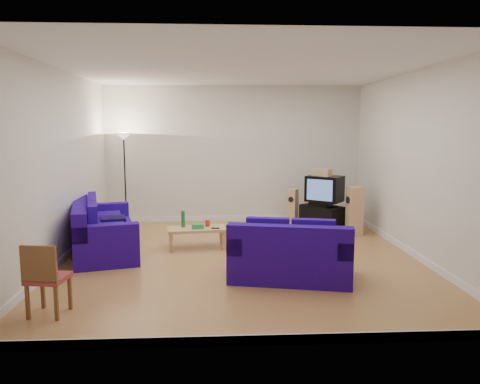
{
  "coord_description": "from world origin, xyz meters",
  "views": [
    {
      "loc": [
        -0.44,
        -7.8,
        2.25
      ],
      "look_at": [
        0.0,
        0.4,
        1.1
      ],
      "focal_mm": 35.0,
      "sensor_mm": 36.0,
      "label": 1
    }
  ],
  "objects": [
    {
      "name": "room",
      "position": [
        0.0,
        0.0,
        1.54
      ],
      "size": [
        6.01,
        6.51,
        3.21
      ],
      "color": "#965E2E",
      "rests_on": "ground"
    },
    {
      "name": "sofa_three_seat",
      "position": [
        -2.51,
        0.58,
        0.34
      ],
      "size": [
        1.6,
        2.56,
        0.92
      ],
      "rotation": [
        0.0,
        0.0,
        -1.31
      ],
      "color": "#18035D",
      "rests_on": "ground"
    },
    {
      "name": "sofa_loveseat",
      "position": [
        0.66,
        -1.15,
        0.33
      ],
      "size": [
        1.94,
        1.34,
        0.88
      ],
      "rotation": [
        0.0,
        0.0,
        -0.22
      ],
      "color": "#18035D",
      "rests_on": "ground"
    },
    {
      "name": "coffee_table",
      "position": [
        -0.79,
        0.74,
        0.33
      ],
      "size": [
        1.12,
        0.65,
        0.39
      ],
      "rotation": [
        0.0,
        0.0,
        0.12
      ],
      "color": "tan",
      "rests_on": "ground"
    },
    {
      "name": "bottle",
      "position": [
        -1.04,
        0.81,
        0.54
      ],
      "size": [
        0.09,
        0.09,
        0.3
      ],
      "primitive_type": "cylinder",
      "rotation": [
        0.0,
        0.0,
        -0.3
      ],
      "color": "#197233",
      "rests_on": "coffee_table"
    },
    {
      "name": "tissue_box",
      "position": [
        -0.76,
        0.66,
        0.43
      ],
      "size": [
        0.23,
        0.14,
        0.09
      ],
      "primitive_type": "cube",
      "rotation": [
        0.0,
        0.0,
        0.09
      ],
      "color": "green",
      "rests_on": "coffee_table"
    },
    {
      "name": "red_canister",
      "position": [
        -0.59,
        0.84,
        0.45
      ],
      "size": [
        0.1,
        0.1,
        0.12
      ],
      "primitive_type": "cylinder",
      "rotation": [
        0.0,
        0.0,
        -0.21
      ],
      "color": "red",
      "rests_on": "coffee_table"
    },
    {
      "name": "remote",
      "position": [
        -0.44,
        0.64,
        0.4
      ],
      "size": [
        0.15,
        0.06,
        0.02
      ],
      "primitive_type": "cube",
      "rotation": [
        0.0,
        0.0,
        -0.1
      ],
      "color": "black",
      "rests_on": "coffee_table"
    },
    {
      "name": "tv_stand",
      "position": [
        1.88,
        2.1,
        0.27
      ],
      "size": [
        0.95,
        1.01,
        0.55
      ],
      "primitive_type": "cube",
      "rotation": [
        0.0,
        0.0,
        -0.89
      ],
      "color": "black",
      "rests_on": "ground"
    },
    {
      "name": "av_receiver",
      "position": [
        1.85,
        2.08,
        0.6
      ],
      "size": [
        0.57,
        0.54,
        0.1
      ],
      "primitive_type": "cube",
      "rotation": [
        0.0,
        0.0,
        -0.55
      ],
      "color": "black",
      "rests_on": "tv_stand"
    },
    {
      "name": "television",
      "position": [
        1.91,
        2.04,
        0.93
      ],
      "size": [
        0.88,
        0.84,
        0.55
      ],
      "rotation": [
        0.0,
        0.0,
        -0.63
      ],
      "color": "black",
      "rests_on": "av_receiver"
    },
    {
      "name": "centre_speaker",
      "position": [
        1.84,
        2.06,
        1.28
      ],
      "size": [
        0.43,
        0.45,
        0.16
      ],
      "primitive_type": "cube",
      "rotation": [
        0.0,
        0.0,
        -0.85
      ],
      "color": "tan",
      "rests_on": "television"
    },
    {
      "name": "speaker_left",
      "position": [
        1.32,
        2.61,
        0.43
      ],
      "size": [
        0.29,
        0.31,
        0.85
      ],
      "rotation": [
        0.0,
        0.0,
        -0.5
      ],
      "color": "tan",
      "rests_on": "ground"
    },
    {
      "name": "speaker_right",
      "position": [
        2.45,
        1.61,
        0.51
      ],
      "size": [
        0.34,
        0.28,
        1.02
      ],
      "rotation": [
        0.0,
        0.0,
        -1.4
      ],
      "color": "tan",
      "rests_on": "ground"
    },
    {
      "name": "floor_lamp",
      "position": [
        -2.45,
        2.7,
        1.75
      ],
      "size": [
        0.36,
        0.36,
        2.12
      ],
      "color": "black",
      "rests_on": "ground"
    },
    {
      "name": "dining_chair",
      "position": [
        -2.46,
        -2.35,
        0.5
      ],
      "size": [
        0.49,
        0.49,
        0.9
      ],
      "rotation": [
        0.0,
        0.0,
        -0.15
      ],
      "color": "brown",
      "rests_on": "ground"
    }
  ]
}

